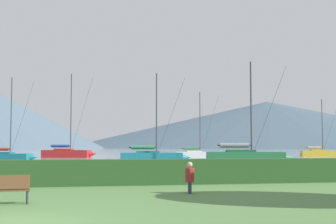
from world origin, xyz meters
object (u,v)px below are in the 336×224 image
(sailboat_slip_3, at_px, (197,154))
(park_bench_near_path, at_px, (2,188))
(sailboat_slip_9, at_px, (152,156))
(person_seated_viewer, at_px, (190,176))
(sailboat_slip_1, at_px, (7,156))
(sailboat_slip_6, at_px, (67,153))
(sailboat_slip_8, at_px, (320,153))
(sailboat_slip_5, at_px, (246,157))

(sailboat_slip_3, xyz_separation_m, park_bench_near_path, (-20.71, -53.33, -0.06))
(sailboat_slip_9, distance_m, person_seated_viewer, 35.63)
(sailboat_slip_9, bearing_deg, sailboat_slip_1, 163.56)
(sailboat_slip_3, height_order, sailboat_slip_9, sailboat_slip_9)
(sailboat_slip_6, bearing_deg, person_seated_viewer, -65.46)
(sailboat_slip_8, distance_m, sailboat_slip_9, 41.16)
(sailboat_slip_5, bearing_deg, sailboat_slip_1, 164.12)
(sailboat_slip_5, relative_size, sailboat_slip_6, 0.80)
(sailboat_slip_6, distance_m, sailboat_slip_9, 26.45)
(sailboat_slip_9, relative_size, park_bench_near_path, 5.75)
(sailboat_slip_5, relative_size, sailboat_slip_9, 1.05)
(sailboat_slip_5, distance_m, park_bench_near_path, 37.11)
(sailboat_slip_1, height_order, sailboat_slip_6, sailboat_slip_6)
(sailboat_slip_1, xyz_separation_m, park_bench_near_path, (5.19, -44.57, -0.06))
(sailboat_slip_1, relative_size, sailboat_slip_3, 1.03)
(sailboat_slip_3, bearing_deg, sailboat_slip_6, 164.27)
(sailboat_slip_5, height_order, person_seated_viewer, sailboat_slip_5)
(sailboat_slip_1, relative_size, sailboat_slip_8, 1.01)
(sailboat_slip_8, height_order, person_seated_viewer, sailboat_slip_8)
(sailboat_slip_8, distance_m, person_seated_viewer, 70.28)
(sailboat_slip_3, bearing_deg, sailboat_slip_8, 28.06)
(sailboat_slip_5, xyz_separation_m, sailboat_slip_6, (-18.23, 31.13, -0.01))
(sailboat_slip_9, distance_m, park_bench_near_path, 39.30)
(sailboat_slip_1, relative_size, park_bench_near_path, 5.75)
(sailboat_slip_8, xyz_separation_m, park_bench_near_path, (-44.95, -61.33, -0.08))
(park_bench_near_path, distance_m, person_seated_viewer, 7.19)
(sailboat_slip_3, height_order, sailboat_slip_8, sailboat_slip_8)
(sailboat_slip_1, height_order, park_bench_near_path, sailboat_slip_1)
(sailboat_slip_3, bearing_deg, sailboat_slip_5, -81.90)
(sailboat_slip_1, distance_m, sailboat_slip_3, 27.35)
(sailboat_slip_6, distance_m, sailboat_slip_8, 43.14)
(sailboat_slip_1, distance_m, sailboat_slip_9, 17.87)
(sailboat_slip_9, xyz_separation_m, park_bench_near_path, (-11.28, -37.65, -0.13))
(sailboat_slip_1, bearing_deg, sailboat_slip_9, -3.82)
(sailboat_slip_3, bearing_deg, person_seated_viewer, -95.44)
(person_seated_viewer, bearing_deg, park_bench_near_path, -149.29)
(sailboat_slip_6, bearing_deg, sailboat_slip_9, -49.27)
(sailboat_slip_6, bearing_deg, park_bench_near_path, -71.89)
(sailboat_slip_3, xyz_separation_m, sailboat_slip_6, (-18.89, 9.02, 0.15))
(sailboat_slip_8, xyz_separation_m, sailboat_slip_9, (-33.67, -23.68, 0.05))
(sailboat_slip_1, bearing_deg, park_bench_near_path, -64.38)
(person_seated_viewer, bearing_deg, sailboat_slip_1, 117.91)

